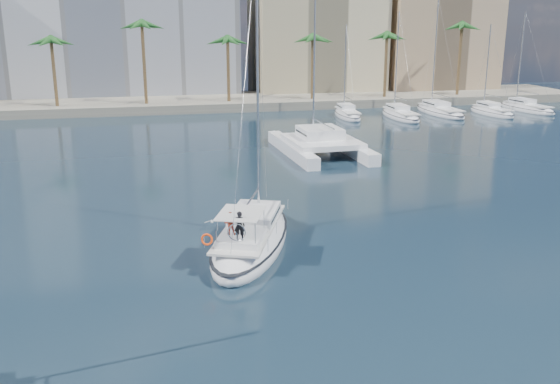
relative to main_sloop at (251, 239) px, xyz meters
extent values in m
plane|color=black|center=(0.25, -3.24, -0.53)|extent=(160.00, 160.00, 0.00)
cube|color=gray|center=(0.25, 57.76, 0.07)|extent=(120.00, 14.00, 1.20)
cube|color=silver|center=(-11.75, 69.76, 13.47)|extent=(42.00, 16.00, 28.00)
cube|color=beige|center=(22.25, 66.76, 9.47)|extent=(20.00, 14.00, 20.00)
cube|color=tan|center=(42.25, 64.76, 8.47)|extent=(18.00, 12.00, 18.00)
cylinder|color=brown|center=(0.25, 53.76, 4.72)|extent=(0.44, 0.44, 10.50)
sphere|color=#205820|center=(0.25, 53.76, 9.97)|extent=(3.60, 3.60, 3.60)
cylinder|color=brown|center=(34.25, 53.76, 4.72)|extent=(0.44, 0.44, 10.50)
sphere|color=#205820|center=(34.25, 53.76, 9.97)|extent=(3.60, 3.60, 3.60)
ellipsoid|color=white|center=(0.00, 0.00, -0.17)|extent=(7.71, 12.28, 2.43)
ellipsoid|color=black|center=(0.00, 0.00, 0.17)|extent=(7.78, 12.40, 0.18)
cube|color=silver|center=(-0.08, -0.21, 0.75)|extent=(5.65, 9.16, 0.12)
cube|color=white|center=(0.41, 1.06, 1.11)|extent=(3.72, 4.48, 0.60)
cube|color=black|center=(0.41, 1.06, 1.13)|extent=(3.58, 4.07, 0.14)
cylinder|color=#B7BABF|center=(0.90, 2.32, 8.49)|extent=(0.15, 0.15, 15.37)
cylinder|color=#B7BABF|center=(0.04, 0.11, 2.31)|extent=(1.81, 4.46, 0.11)
cube|color=white|center=(-0.89, -2.31, 0.99)|extent=(3.13, 3.54, 0.36)
cube|color=silver|center=(-0.93, -2.41, 2.36)|extent=(3.13, 3.54, 0.04)
torus|color=silver|center=(-1.30, -3.36, 1.66)|extent=(0.91, 0.40, 0.96)
torus|color=#FE420D|center=(-2.80, -3.26, 1.36)|extent=(0.66, 0.41, 0.64)
imported|color=black|center=(-1.12, -3.18, 1.94)|extent=(0.64, 0.49, 1.55)
imported|color=maroon|center=(-1.47, -2.22, 1.79)|extent=(0.65, 0.53, 1.24)
cube|color=white|center=(7.98, 23.42, 0.02)|extent=(1.87, 13.59, 1.10)
cube|color=white|center=(13.55, 23.69, 0.02)|extent=(1.87, 13.59, 1.10)
cube|color=white|center=(10.80, 22.88, 0.77)|extent=(6.53, 7.75, 0.50)
cube|color=white|center=(10.76, 23.56, 1.47)|extent=(3.92, 4.24, 1.00)
cube|color=black|center=(10.76, 23.56, 1.52)|extent=(3.91, 3.70, 0.18)
cylinder|color=#B7BABF|center=(10.66, 25.59, 10.00)|extent=(0.18, 0.18, 18.06)
ellipsoid|color=silver|center=(-1.83, 3.42, 0.03)|extent=(0.19, 0.36, 0.17)
sphere|color=silver|center=(-1.83, 3.59, 0.05)|extent=(0.10, 0.10, 0.10)
cube|color=gray|center=(-2.09, 3.42, 0.06)|extent=(0.42, 0.15, 0.10)
cube|color=gray|center=(-1.57, 3.42, 0.06)|extent=(0.42, 0.15, 0.10)
camera|label=1|loc=(-5.53, -32.96, 12.28)|focal=40.00mm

